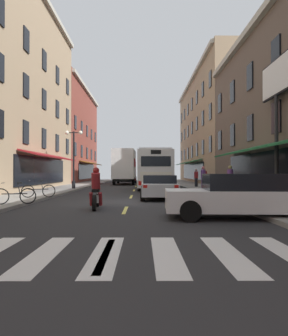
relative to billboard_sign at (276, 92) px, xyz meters
name	(u,v)px	position (x,y,z in m)	size (l,w,h in m)	color
ground_plane	(129,203)	(-7.05, 0.74, -5.34)	(34.80, 80.00, 0.10)	#28282B
lane_centre_dashes	(129,202)	(-7.05, 0.49, -5.29)	(0.14, 73.90, 0.01)	#DBCC4C
crosswalk_near	(106,254)	(-7.05, -9.26, -5.29)	(7.10, 2.80, 0.01)	silver
sidewalk_left	(10,200)	(-12.95, 0.74, -5.22)	(3.00, 80.00, 0.14)	gray
sidewalk_right	(247,200)	(-1.15, 0.74, -5.22)	(3.00, 80.00, 0.14)	gray
billboard_sign	(276,92)	(0.00, 0.00, 0.00)	(0.40, 3.13, 6.70)	black
transit_bus	(154,170)	(-5.42, 12.36, -3.62)	(2.71, 11.41, 3.20)	silver
box_truck	(125,167)	(-8.46, 22.59, -3.21)	(2.60, 8.14, 4.01)	#B21E19
sedan_near	(242,196)	(-3.23, -4.91, -4.58)	(4.81, 2.14, 1.41)	silver
sedan_mid	(159,186)	(-5.48, 2.38, -4.62)	(2.01, 4.40, 1.29)	silver
sedan_far	(128,177)	(-8.57, 32.77, -4.57)	(1.99, 4.70, 1.40)	navy
motorcycle_rider	(96,191)	(-8.23, -2.38, -4.59)	(0.62, 2.07, 1.66)	black
bicycle_near	(15,195)	(-11.66, -1.92, -4.79)	(1.69, 0.53, 0.91)	black
bicycle_mid	(39,190)	(-11.82, 1.57, -4.79)	(1.68, 0.53, 0.91)	black
pedestrian_near	(203,177)	(-1.71, 9.16, -4.22)	(0.50, 0.50, 1.76)	#66387F
pedestrian_mid	(196,178)	(-1.51, 13.56, -4.34)	(0.36, 0.36, 1.60)	black
pedestrian_far	(230,179)	(-0.99, 4.37, -4.26)	(0.36, 0.36, 1.73)	navy
street_lamp_twin	(74,156)	(-11.96, 10.58, -2.55)	(1.42, 0.32, 4.68)	black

